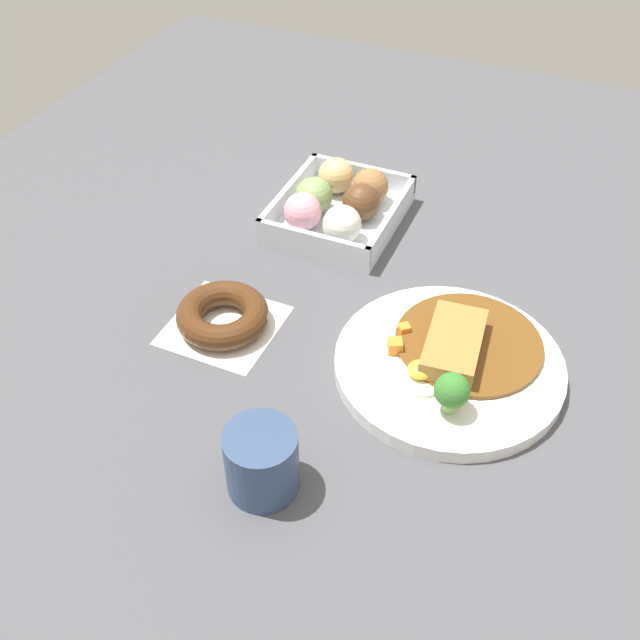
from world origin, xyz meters
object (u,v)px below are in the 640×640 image
Objects in this scene: curry_plate at (451,362)px; donut_box at (338,205)px; coffee_mug at (262,461)px; chocolate_ring_donut at (223,316)px.

donut_box is at bearing 45.84° from curry_plate.
curry_plate is 0.26m from coffee_mug.
curry_plate is 2.00× the size of chocolate_ring_donut.
chocolate_ring_donut is at bearing 170.32° from donut_box.
curry_plate is at bearing -82.53° from chocolate_ring_donut.
coffee_mug is (-0.23, 0.13, 0.02)m from curry_plate.
donut_box is 0.46m from coffee_mug.
coffee_mug reaches higher than chocolate_ring_donut.
chocolate_ring_donut is (-0.26, 0.04, -0.01)m from donut_box.
coffee_mug is at bearing -141.70° from chocolate_ring_donut.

